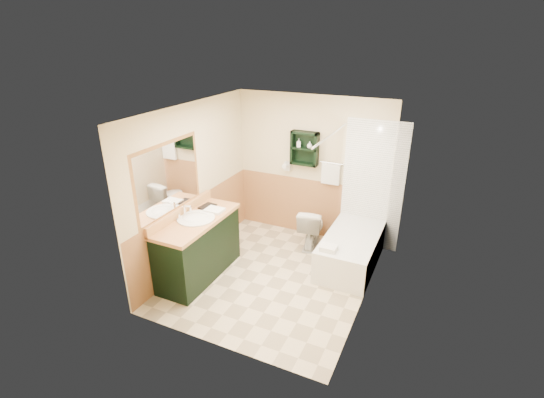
# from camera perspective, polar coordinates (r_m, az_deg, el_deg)

# --- Properties ---
(floor) EXTENTS (3.00, 3.00, 0.00)m
(floor) POSITION_cam_1_polar(r_m,az_deg,el_deg) (5.84, 0.19, -11.15)
(floor) COLOR beige
(floor) RESTS_ON ground
(back_wall) EXTENTS (2.60, 0.04, 2.40)m
(back_wall) POSITION_cam_1_polar(r_m,az_deg,el_deg) (6.57, 5.79, 4.51)
(back_wall) COLOR beige
(back_wall) RESTS_ON ground
(left_wall) EXTENTS (0.04, 3.00, 2.40)m
(left_wall) POSITION_cam_1_polar(r_m,az_deg,el_deg) (5.89, -11.53, 1.89)
(left_wall) COLOR beige
(left_wall) RESTS_ON ground
(right_wall) EXTENTS (0.04, 3.00, 2.40)m
(right_wall) POSITION_cam_1_polar(r_m,az_deg,el_deg) (4.90, 14.38, -2.88)
(right_wall) COLOR beige
(right_wall) RESTS_ON ground
(ceiling) EXTENTS (2.60, 3.00, 0.04)m
(ceiling) POSITION_cam_1_polar(r_m,az_deg,el_deg) (4.90, 0.23, 12.92)
(ceiling) COLOR white
(ceiling) RESTS_ON back_wall
(wainscot_left) EXTENTS (2.98, 2.98, 1.00)m
(wainscot_left) POSITION_cam_1_polar(r_m,az_deg,el_deg) (6.15, -10.75, -4.24)
(wainscot_left) COLOR tan
(wainscot_left) RESTS_ON left_wall
(wainscot_back) EXTENTS (2.58, 2.58, 1.00)m
(wainscot_back) POSITION_cam_1_polar(r_m,az_deg,el_deg) (6.80, 5.46, -1.17)
(wainscot_back) COLOR tan
(wainscot_back) RESTS_ON back_wall
(mirror_frame) EXTENTS (1.30, 1.30, 1.00)m
(mirror_frame) POSITION_cam_1_polar(r_m,az_deg,el_deg) (5.36, -14.78, 2.83)
(mirror_frame) COLOR olive
(mirror_frame) RESTS_ON left_wall
(mirror_glass) EXTENTS (1.20, 1.20, 0.90)m
(mirror_glass) POSITION_cam_1_polar(r_m,az_deg,el_deg) (5.35, -14.73, 2.83)
(mirror_glass) COLOR white
(mirror_glass) RESTS_ON left_wall
(tile_right) EXTENTS (1.50, 1.50, 2.10)m
(tile_right) POSITION_cam_1_polar(r_m,az_deg,el_deg) (5.64, 15.37, -1.11)
(tile_right) COLOR white
(tile_right) RESTS_ON right_wall
(tile_back) EXTENTS (0.95, 0.95, 2.10)m
(tile_back) POSITION_cam_1_polar(r_m,az_deg,el_deg) (6.35, 14.35, 1.74)
(tile_back) COLOR white
(tile_back) RESTS_ON back_wall
(tile_accent) EXTENTS (1.50, 1.50, 0.10)m
(tile_accent) POSITION_cam_1_polar(r_m,az_deg,el_deg) (5.36, 16.23, 7.21)
(tile_accent) COLOR #144736
(tile_accent) RESTS_ON right_wall
(wall_shelf) EXTENTS (0.45, 0.15, 0.55)m
(wall_shelf) POSITION_cam_1_polar(r_m,az_deg,el_deg) (6.40, 4.72, 7.31)
(wall_shelf) COLOR black
(wall_shelf) RESTS_ON back_wall
(hair_dryer) EXTENTS (0.10, 0.24, 0.18)m
(hair_dryer) POSITION_cam_1_polar(r_m,az_deg,el_deg) (6.63, 2.26, 4.77)
(hair_dryer) COLOR silver
(hair_dryer) RESTS_ON back_wall
(towel_bar) EXTENTS (0.40, 0.06, 0.40)m
(towel_bar) POSITION_cam_1_polar(r_m,az_deg,el_deg) (6.36, 8.61, 5.15)
(towel_bar) COLOR silver
(towel_bar) RESTS_ON back_wall
(curtain_rod) EXTENTS (0.03, 1.60, 0.03)m
(curtain_rod) POSITION_cam_1_polar(r_m,az_deg,el_deg) (5.49, 8.66, 9.31)
(curtain_rod) COLOR silver
(curtain_rod) RESTS_ON back_wall
(shower_curtain) EXTENTS (1.05, 1.05, 1.70)m
(shower_curtain) POSITION_cam_1_polar(r_m,az_deg,el_deg) (5.91, 8.67, 1.65)
(shower_curtain) COLOR beige
(shower_curtain) RESTS_ON curtain_rod
(vanity) EXTENTS (0.59, 1.43, 0.90)m
(vanity) POSITION_cam_1_polar(r_m,az_deg,el_deg) (5.75, -10.61, -6.89)
(vanity) COLOR black
(vanity) RESTS_ON ground
(bathtub) EXTENTS (0.75, 1.50, 0.50)m
(bathtub) POSITION_cam_1_polar(r_m,az_deg,el_deg) (6.11, 11.42, -7.17)
(bathtub) COLOR silver
(bathtub) RESTS_ON ground
(toilet) EXTENTS (0.48, 0.73, 0.67)m
(toilet) POSITION_cam_1_polar(r_m,az_deg,el_deg) (6.48, 5.74, -4.09)
(toilet) COLOR silver
(toilet) RESTS_ON ground
(counter_towel) EXTENTS (0.26, 0.20, 0.04)m
(counter_towel) POSITION_cam_1_polar(r_m,az_deg,el_deg) (5.71, -8.33, -1.61)
(counter_towel) COLOR silver
(counter_towel) RESTS_ON vanity
(vanity_book) EXTENTS (0.18, 0.04, 0.25)m
(vanity_book) POSITION_cam_1_polar(r_m,az_deg,el_deg) (5.87, -10.10, 0.09)
(vanity_book) COLOR black
(vanity_book) RESTS_ON vanity
(tub_towel) EXTENTS (0.23, 0.19, 0.07)m
(tub_towel) POSITION_cam_1_polar(r_m,az_deg,el_deg) (5.53, 8.20, -7.03)
(tub_towel) COLOR silver
(tub_towel) RESTS_ON bathtub
(soap_bottle_a) EXTENTS (0.11, 0.15, 0.06)m
(soap_bottle_a) POSITION_cam_1_polar(r_m,az_deg,el_deg) (6.42, 3.89, 7.80)
(soap_bottle_a) COLOR silver
(soap_bottle_a) RESTS_ON wall_shelf
(soap_bottle_b) EXTENTS (0.12, 0.14, 0.09)m
(soap_bottle_b) POSITION_cam_1_polar(r_m,az_deg,el_deg) (6.35, 5.48, 7.70)
(soap_bottle_b) COLOR silver
(soap_bottle_b) RESTS_ON wall_shelf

